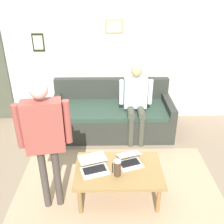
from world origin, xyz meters
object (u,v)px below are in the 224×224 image
object	(u,v)px
couch	(112,115)
laptop_left	(94,166)
french_press	(118,168)
person_standing	(45,133)
laptop_center	(130,161)
person_seated	(136,99)
coffee_table	(119,172)

from	to	relation	value
couch	laptop_left	size ratio (longest dim) A/B	5.09
french_press	person_standing	distance (m)	0.93
laptop_center	person_standing	size ratio (longest dim) A/B	0.22
person_seated	laptop_center	bearing A→B (deg)	81.48
laptop_center	french_press	xyz separation A→B (m)	(0.16, 0.22, 0.06)
couch	french_press	xyz separation A→B (m)	(-0.04, 1.73, 0.23)
laptop_left	coffee_table	bearing A→B (deg)	-179.54
laptop_left	laptop_center	xyz separation A→B (m)	(-0.44, -0.11, -0.00)
laptop_center	person_standing	bearing A→B (deg)	14.79
person_standing	laptop_center	bearing A→B (deg)	-165.21
laptop_left	person_standing	world-z (taller)	person_standing
french_press	person_standing	xyz separation A→B (m)	(0.78, 0.03, 0.51)
couch	person_seated	world-z (taller)	person_seated
french_press	person_standing	bearing A→B (deg)	2.34
laptop_left	laptop_center	world-z (taller)	laptop_center
laptop_left	person_seated	xyz separation A→B (m)	(-0.63, -1.39, 0.26)
couch	laptop_center	world-z (taller)	couch
laptop_center	person_standing	distance (m)	1.12
laptop_center	french_press	distance (m)	0.28
couch	person_standing	bearing A→B (deg)	67.28
coffee_table	person_seated	distance (m)	1.47
couch	person_seated	distance (m)	0.62
couch	laptop_center	distance (m)	1.53
french_press	person_standing	size ratio (longest dim) A/B	0.15
laptop_center	french_press	bearing A→B (deg)	53.52
coffee_table	french_press	world-z (taller)	french_press
couch	person_standing	world-z (taller)	person_standing
person_seated	laptop_left	bearing A→B (deg)	65.63
coffee_table	person_standing	distance (m)	1.04
coffee_table	french_press	distance (m)	0.19
coffee_table	person_standing	size ratio (longest dim) A/B	0.65
couch	french_press	size ratio (longest dim) A/B	8.75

